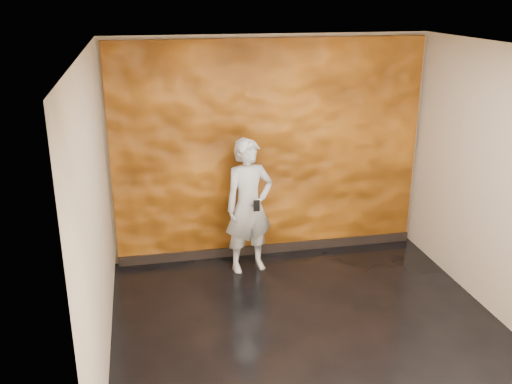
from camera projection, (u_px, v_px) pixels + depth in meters
name	position (u px, v px, depth m)	size (l,w,h in m)	color
room	(317.00, 204.00, 5.31)	(4.02, 4.02, 2.81)	black
feature_wall	(270.00, 151.00, 7.13)	(3.90, 0.06, 2.75)	#C46C18
baseboard	(270.00, 248.00, 7.53)	(3.90, 0.04, 0.12)	black
man	(249.00, 206.00, 6.84)	(0.61, 0.40, 1.66)	#A0A7B0
phone	(257.00, 206.00, 6.59)	(0.07, 0.01, 0.14)	black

